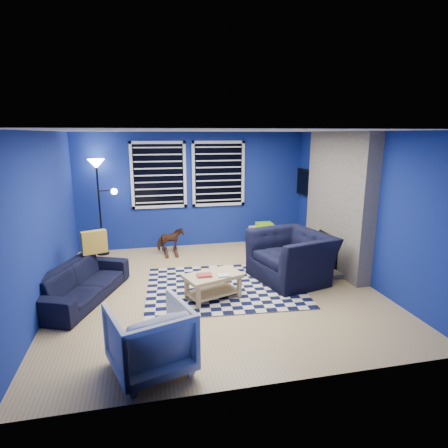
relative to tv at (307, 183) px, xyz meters
name	(u,v)px	position (x,y,z in m)	size (l,w,h in m)	color
floor	(216,288)	(-2.45, -2.00, -1.40)	(5.00, 5.00, 0.00)	tan
ceiling	(215,131)	(-2.45, -2.00, 1.10)	(5.00, 5.00, 0.00)	white
wall_back	(194,190)	(-2.45, 0.50, -0.15)	(5.00, 5.00, 0.00)	navy
wall_left	(43,221)	(-4.95, -2.00, -0.15)	(5.00, 5.00, 0.00)	navy
wall_right	(360,207)	(0.05, -2.00, -0.15)	(5.00, 5.00, 0.00)	navy
fireplace	(337,205)	(-0.09, -1.50, -0.20)	(0.65, 2.00, 2.50)	gray
window_left	(159,175)	(-3.20, 0.46, 0.20)	(1.17, 0.06, 1.42)	black
window_right	(219,174)	(-1.90, 0.46, 0.20)	(1.17, 0.06, 1.42)	black
tv	(307,183)	(0.00, 0.00, 0.00)	(0.07, 1.00, 0.58)	black
rug	(224,287)	(-2.31, -2.00, -1.39)	(2.50, 2.00, 0.02)	black
sofa	(82,283)	(-4.51, -1.99, -1.13)	(0.72, 1.84, 0.54)	black
armchair_big	(291,257)	(-1.12, -1.92, -0.99)	(1.11, 1.27, 0.82)	black
armchair_bent	(150,338)	(-3.55, -3.99, -1.03)	(0.79, 0.81, 0.74)	gray
rocking_horse	(171,240)	(-3.03, -0.04, -1.10)	(0.55, 0.25, 0.47)	#482B17
coffee_table	(213,281)	(-2.58, -2.41, -1.11)	(0.95, 0.73, 0.42)	tan
cabinet	(264,237)	(-0.99, -0.06, -1.15)	(0.62, 0.46, 0.57)	tan
floor_lamp	(98,177)	(-4.40, 0.25, 0.21)	(0.54, 0.33, 1.97)	black
throw_pillow	(94,242)	(-4.36, -1.39, -0.67)	(0.40, 0.12, 0.38)	gold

